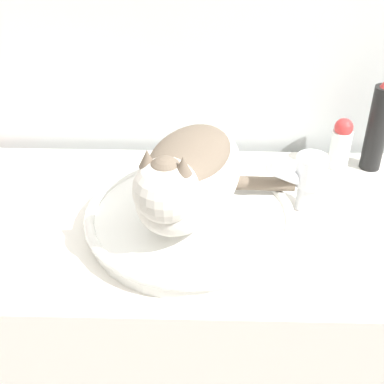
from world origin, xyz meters
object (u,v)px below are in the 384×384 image
(faucet, at_px, (307,178))
(deodorant_stick, at_px, (341,144))
(cat, at_px, (190,175))
(hairspray_can_black, at_px, (378,127))

(faucet, distance_m, deodorant_stick, 0.19)
(cat, xyz_separation_m, hairspray_can_black, (0.40, 0.25, -0.03))
(faucet, xyz_separation_m, deodorant_stick, (0.10, 0.16, -0.01))
(cat, height_order, faucet, cat)
(faucet, relative_size, deodorant_stick, 1.05)
(cat, xyz_separation_m, faucet, (0.23, 0.09, -0.06))
(deodorant_stick, bearing_deg, hairspray_can_black, 0.00)
(faucet, bearing_deg, deodorant_stick, -140.66)
(faucet, bearing_deg, hairspray_can_black, -155.69)
(cat, xyz_separation_m, deodorant_stick, (0.33, 0.25, -0.07))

